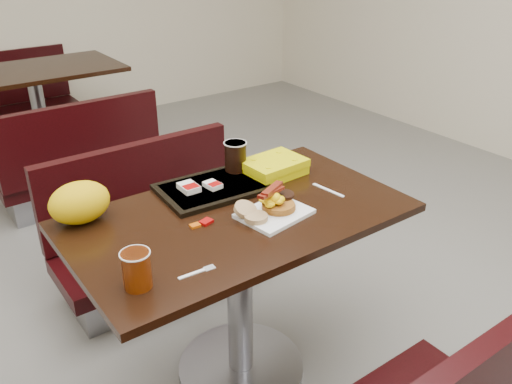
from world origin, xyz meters
TOP-DOWN VIEW (x-y plane):
  - floor at (0.00, 0.00)m, footprint 6.00×7.00m
  - table_near at (0.00, 0.00)m, footprint 1.20×0.70m
  - bench_near_n at (0.00, 0.70)m, footprint 1.00×0.46m
  - table_far at (0.00, 2.60)m, footprint 1.20×0.70m
  - bench_far_s at (0.00, 1.90)m, footprint 1.00×0.46m
  - bench_far_n at (0.00, 3.30)m, footprint 1.00×0.46m
  - platter at (0.09, -0.09)m, footprint 0.26×0.22m
  - pancake_stack at (0.12, -0.08)m, footprint 0.13×0.13m
  - sausage_patty at (0.16, -0.05)m, footprint 0.09×0.09m
  - scrambled_eggs at (0.10, -0.08)m, footprint 0.10×0.09m
  - bacon_strips at (0.09, -0.07)m, footprint 0.16×0.12m
  - muffin_bottom at (0.01, -0.10)m, footprint 0.10×0.10m
  - muffin_top at (-0.00, -0.05)m, footprint 0.10×0.10m
  - coffee_cup_near at (-0.48, -0.19)m, footprint 0.10×0.10m
  - fork at (-0.32, -0.23)m, footprint 0.12×0.03m
  - knife at (0.38, -0.06)m, footprint 0.03×0.15m
  - condiment_syrup at (-0.18, 0.01)m, footprint 0.04×0.03m
  - condiment_ketchup at (-0.13, 0.00)m, footprint 0.05×0.04m
  - tray at (0.02, 0.21)m, footprint 0.42×0.31m
  - hashbrown_sleeve_left at (-0.07, 0.23)m, footprint 0.06×0.08m
  - hashbrown_sleeve_right at (0.02, 0.20)m, footprint 0.06×0.07m
  - coffee_cup_far at (0.18, 0.28)m, footprint 0.11×0.11m
  - clamshell at (0.30, 0.19)m, footprint 0.25×0.19m
  - paper_bag at (-0.47, 0.27)m, footprint 0.22×0.17m

SIDE VIEW (x-z plane):
  - floor at x=0.00m, z-range -0.01..0.01m
  - bench_near_n at x=0.00m, z-range 0.00..0.72m
  - bench_far_s at x=0.00m, z-range 0.00..0.72m
  - bench_far_n at x=0.00m, z-range 0.00..0.72m
  - table_near at x=0.00m, z-range 0.00..0.75m
  - table_far at x=0.00m, z-range 0.00..0.75m
  - knife at x=0.38m, z-range 0.75..0.75m
  - fork at x=-0.32m, z-range 0.75..0.75m
  - condiment_syrup at x=-0.18m, z-range 0.75..0.76m
  - condiment_ketchup at x=-0.13m, z-range 0.75..0.76m
  - platter at x=0.09m, z-range 0.75..0.76m
  - tray at x=0.02m, z-range 0.75..0.77m
  - muffin_bottom at x=0.01m, z-range 0.76..0.78m
  - pancake_stack at x=0.12m, z-range 0.76..0.79m
  - hashbrown_sleeve_right at x=0.02m, z-range 0.77..0.79m
  - hashbrown_sleeve_left at x=-0.07m, z-range 0.77..0.79m
  - clamshell at x=0.30m, z-range 0.75..0.82m
  - muffin_top at x=0.00m, z-range 0.76..0.81m
  - sausage_patty at x=0.16m, z-range 0.79..0.80m
  - coffee_cup_near at x=-0.48m, z-range 0.75..0.86m
  - scrambled_eggs at x=0.10m, z-range 0.79..0.83m
  - paper_bag at x=-0.47m, z-range 0.75..0.90m
  - coffee_cup_far at x=0.18m, z-range 0.77..0.89m
  - bacon_strips at x=0.09m, z-range 0.83..0.84m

